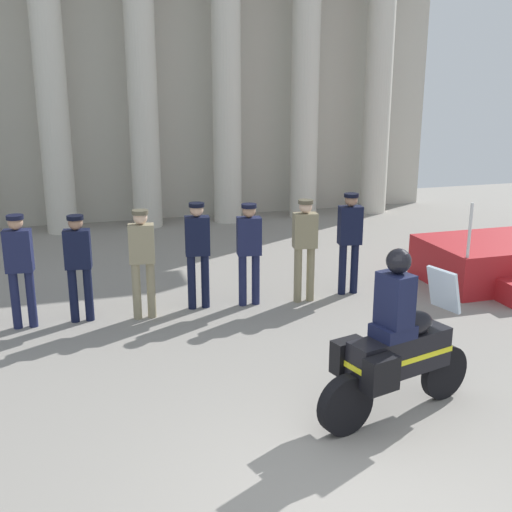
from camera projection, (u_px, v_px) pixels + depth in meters
The scene contains 10 objects.
colonnade_backdrop at pixel (138, 60), 15.25m from camera, with size 15.90×1.55×7.65m.
reviewing_stand at pixel (503, 262), 11.46m from camera, with size 2.70×2.27×1.65m.
officer_in_row_1 at pixel (19, 262), 9.19m from camera, with size 0.41×0.27×1.70m.
officer_in_row_2 at pixel (78, 260), 9.44m from camera, with size 0.41×0.27×1.63m.
officer_in_row_3 at pixel (142, 255), 9.55m from camera, with size 0.41×0.27×1.69m.
officer_in_row_4 at pixel (198, 247), 9.98m from camera, with size 0.41×0.27×1.71m.
officer_in_row_5 at pixel (249, 246), 10.13m from camera, with size 0.41×0.27×1.66m.
officer_in_row_6 at pixel (305, 242), 10.29m from camera, with size 0.41×0.27×1.70m.
officer_in_row_7 at pixel (350, 235), 10.66m from camera, with size 0.41×0.27×1.73m.
motorcycle_with_rider at pixel (395, 349), 6.77m from camera, with size 2.05×0.88×1.90m.
Camera 1 is at (-2.18, -4.13, 3.58)m, focal length 44.83 mm.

